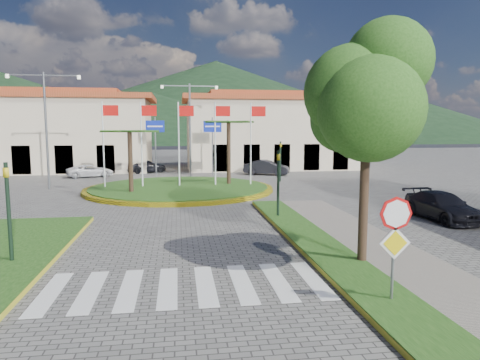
{
  "coord_description": "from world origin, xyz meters",
  "views": [
    {
      "loc": [
        -0.08,
        -7.15,
        4.2
      ],
      "look_at": [
        2.13,
        8.0,
        2.36
      ],
      "focal_mm": 32.0,
      "sensor_mm": 36.0,
      "label": 1
    }
  ],
  "objects": [
    {
      "name": "sidewalk_right",
      "position": [
        6.0,
        2.0,
        0.07
      ],
      "size": [
        4.0,
        28.0,
        0.15
      ],
      "primitive_type": "cube",
      "color": "gray",
      "rests_on": "ground"
    },
    {
      "name": "verge_right",
      "position": [
        4.8,
        2.0,
        0.09
      ],
      "size": [
        1.6,
        28.0,
        0.18
      ],
      "primitive_type": "cube",
      "color": "#184213",
      "rests_on": "ground"
    },
    {
      "name": "crosswalk",
      "position": [
        0.0,
        4.0,
        0.01
      ],
      "size": [
        8.0,
        3.0,
        0.01
      ],
      "primitive_type": "cube",
      "color": "silver",
      "rests_on": "ground"
    },
    {
      "name": "roundabout_island",
      "position": [
        0.0,
        22.0,
        0.17
      ],
      "size": [
        12.7,
        12.7,
        6.0
      ],
      "color": "yellow",
      "rests_on": "ground"
    },
    {
      "name": "stop_sign",
      "position": [
        4.9,
        1.96,
        1.79
      ],
      "size": [
        0.8,
        0.11,
        2.65
      ],
      "color": "slate",
      "rests_on": "ground"
    },
    {
      "name": "deciduous_tree",
      "position": [
        5.5,
        5.0,
        5.18
      ],
      "size": [
        3.6,
        3.6,
        6.8
      ],
      "color": "black",
      "rests_on": "ground"
    },
    {
      "name": "traffic_light_left",
      "position": [
        -5.2,
        6.5,
        1.94
      ],
      "size": [
        0.15,
        0.18,
        3.2
      ],
      "color": "black",
      "rests_on": "ground"
    },
    {
      "name": "traffic_light_right",
      "position": [
        4.5,
        12.0,
        1.94
      ],
      "size": [
        0.15,
        0.18,
        3.2
      ],
      "color": "black",
      "rests_on": "ground"
    },
    {
      "name": "traffic_light_far",
      "position": [
        8.0,
        26.0,
        1.94
      ],
      "size": [
        0.18,
        0.15,
        3.2
      ],
      "color": "black",
      "rests_on": "ground"
    },
    {
      "name": "direction_sign_west",
      "position": [
        -2.0,
        30.97,
        3.53
      ],
      "size": [
        1.6,
        0.14,
        5.2
      ],
      "color": "slate",
      "rests_on": "ground"
    },
    {
      "name": "direction_sign_east",
      "position": [
        3.0,
        30.97,
        3.53
      ],
      "size": [
        1.6,
        0.14,
        5.2
      ],
      "color": "slate",
      "rests_on": "ground"
    },
    {
      "name": "street_lamp_centre",
      "position": [
        1.0,
        30.0,
        4.5
      ],
      "size": [
        4.8,
        0.16,
        8.0
      ],
      "color": "slate",
      "rests_on": "ground"
    },
    {
      "name": "street_lamp_west",
      "position": [
        -9.0,
        24.0,
        4.5
      ],
      "size": [
        4.8,
        0.16,
        8.0
      ],
      "color": "slate",
      "rests_on": "ground"
    },
    {
      "name": "building_left",
      "position": [
        -14.0,
        38.0,
        3.9
      ],
      "size": [
        23.32,
        9.54,
        8.05
      ],
      "color": "beige",
      "rests_on": "ground"
    },
    {
      "name": "building_right",
      "position": [
        10.0,
        38.0,
        3.9
      ],
      "size": [
        19.08,
        9.54,
        8.05
      ],
      "color": "beige",
      "rests_on": "ground"
    },
    {
      "name": "hill_far_west",
      "position": [
        -55.0,
        140.0,
        11.0
      ],
      "size": [
        140.0,
        140.0,
        22.0
      ],
      "primitive_type": "cone",
      "color": "black",
      "rests_on": "ground"
    },
    {
      "name": "hill_far_mid",
      "position": [
        15.0,
        160.0,
        15.0
      ],
      "size": [
        180.0,
        180.0,
        30.0
      ],
      "primitive_type": "cone",
      "color": "black",
      "rests_on": "ground"
    },
    {
      "name": "hill_far_east",
      "position": [
        70.0,
        135.0,
        9.0
      ],
      "size": [
        120.0,
        120.0,
        18.0
      ],
      "primitive_type": "cone",
      "color": "black",
      "rests_on": "ground"
    },
    {
      "name": "hill_near_back",
      "position": [
        -10.0,
        130.0,
        8.0
      ],
      "size": [
        110.0,
        110.0,
        16.0
      ],
      "primitive_type": "cone",
      "color": "black",
      "rests_on": "ground"
    },
    {
      "name": "white_van",
      "position": [
        -7.68,
        31.46,
        0.54
      ],
      "size": [
        4.28,
        3.09,
        1.08
      ],
      "primitive_type": "imported",
      "rotation": [
        0.0,
        0.0,
        1.94
      ],
      "color": "silver",
      "rests_on": "ground"
    },
    {
      "name": "car_dark_a",
      "position": [
        -3.13,
        34.41,
        0.65
      ],
      "size": [
        4.08,
        2.94,
        1.29
      ],
      "primitive_type": "imported",
      "rotation": [
        0.0,
        0.0,
        1.99
      ],
      "color": "black",
      "rests_on": "ground"
    },
    {
      "name": "car_dark_b",
      "position": [
        7.91,
        30.9,
        0.67
      ],
      "size": [
        4.33,
        2.89,
        1.35
      ],
      "primitive_type": "imported",
      "rotation": [
        0.0,
        0.0,
        1.18
      ],
      "color": "black",
      "rests_on": "ground"
    },
    {
      "name": "car_side_right",
      "position": [
        12.0,
        10.79,
        0.63
      ],
      "size": [
        1.96,
        4.44,
        1.27
      ],
      "primitive_type": "imported",
      "rotation": [
        0.0,
        0.0,
        0.04
      ],
      "color": "black",
      "rests_on": "ground"
    }
  ]
}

